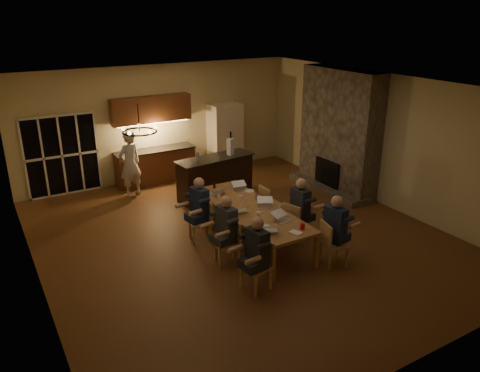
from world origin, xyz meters
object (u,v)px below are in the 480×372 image
Objects in this scene: laptop_f at (240,186)px; chandelier at (140,132)px; laptop_a at (269,225)px; laptop_e at (216,189)px; bar_blender at (230,147)px; chair_left_mid at (227,243)px; mug_back at (219,196)px; can_silver at (276,218)px; plate_near at (279,212)px; redcup_near at (303,226)px; refrigerator at (225,137)px; chair_left_far at (200,221)px; plate_left at (264,227)px; laptop_c at (239,206)px; bar_island at (215,177)px; person_left_near at (257,254)px; laptop_b at (283,216)px; dining_table at (251,225)px; chair_right_mid at (296,222)px; standing_person at (130,164)px; person_left_far at (200,209)px; laptop_d at (265,202)px; bar_bottle at (197,157)px; person_right_near at (335,230)px; plate_far at (249,191)px; mug_front at (258,214)px; redcup_mid at (223,202)px; chair_right_near at (335,243)px; person_right_mid at (300,210)px; chair_right_far at (272,204)px; can_right at (256,197)px; person_left_mid at (227,230)px; chair_left_near at (256,267)px.

chandelier is at bearing -142.60° from laptop_f.
laptop_a is 1.00× the size of laptop_e.
laptop_e is 0.75× the size of bar_blender.
mug_back is (0.55, 1.37, 0.36)m from chair_left_mid.
chandelier is 4.70× the size of can_silver.
chair_left_mid is 3.89× the size of plate_near.
redcup_near is 0.28× the size of bar_blender.
refrigerator reaches higher than redcup_near.
bar_blender is at bearing 149.22° from chair_left_far.
plate_left is at bearing -97.19° from laptop_f.
plate_left is at bearing 109.03° from laptop_c.
can_silver is (2.45, -0.36, -1.94)m from chandelier.
laptop_f is at bearing 27.23° from chandelier.
person_left_near reaches higher than bar_island.
laptop_b and laptop_f have the same top height.
dining_table is 2.87m from bar_blender.
chair_right_mid is 4.78m from standing_person.
person_left_far reaches higher than laptop_d.
refrigerator is 2.70m from bar_bottle.
refrigerator reaches higher than person_right_near.
plate_far is (0.73, 1.87, -0.10)m from laptop_a.
laptop_e is at bearing -65.29° from laptop_a.
mug_front is at bearing -96.27° from laptop_f.
chair_left_far is 2.78× the size of laptop_d.
laptop_b and laptop_e have the same top height.
redcup_mid is at bearing 34.23° from chair_right_mid.
person_right_mid reaches higher than chair_right_near.
person_left_near is 4.31× the size of laptop_d.
redcup_near is at bearing 72.33° from chair_left_mid.
person_left_far is (-1.76, 0.07, 0.24)m from chair_right_far.
mug_back is (-0.23, 1.24, 0.00)m from mug_front.
laptop_e is 1.54m from mug_front.
chair_left_mid is (-0.87, -0.57, 0.07)m from dining_table.
mug_front is (-0.90, 0.05, 0.36)m from chair_right_mid.
dining_table is at bearing -78.29° from laptop_a.
standing_person reaches higher than can_right.
bar_island is 3.06m from chair_right_mid.
laptop_d reaches higher than plate_left.
laptop_e reaches higher than chair_left_far.
bar_blender is at bearing -8.31° from bar_island.
refrigerator is 16.67× the size of can_silver.
redcup_near is 0.52× the size of plate_near.
redcup_near is (0.32, -1.32, 0.44)m from dining_table.
standing_person reaches higher than person_left_mid.
laptop_c is (-1.21, 0.45, 0.17)m from person_right_mid.
standing_person reaches higher than laptop_f.
laptop_d reaches higher than chair_left_near.
standing_person is 1.88m from bar_bottle.
laptop_d is (1.15, 1.49, 0.17)m from person_left_near.
plate_near is at bearing -94.74° from plate_far.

